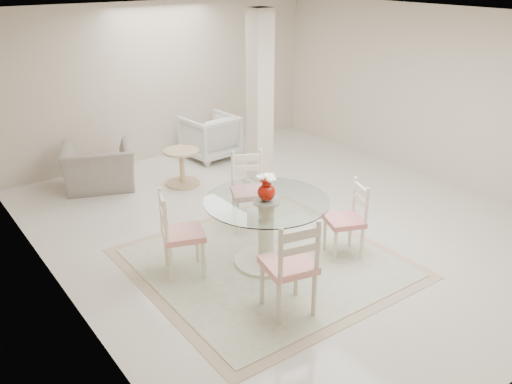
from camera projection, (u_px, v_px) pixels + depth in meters
ground at (286, 222)px, 7.40m from camera, size 7.00×7.00×0.00m
room_shell at (290, 88)px, 6.67m from camera, size 6.02×7.02×2.71m
column at (260, 102)px, 8.11m from camera, size 0.30×0.30×2.70m
area_rug at (266, 263)px, 6.40m from camera, size 2.89×2.89×0.02m
dining_table at (266, 232)px, 6.24m from camera, size 1.42×1.42×0.82m
red_vase at (267, 187)px, 6.02m from camera, size 0.24×0.22×0.31m
dining_chair_east at (350, 214)px, 6.39m from camera, size 0.53×0.53×1.03m
dining_chair_north at (249, 185)px, 7.09m from camera, size 0.60×0.60×1.13m
dining_chair_west at (176, 228)px, 5.97m from camera, size 0.57×0.57×1.11m
dining_chair_south at (292, 260)px, 5.24m from camera, size 0.57×0.57×1.19m
recliner_taupe at (99, 167)px, 8.40m from camera, size 1.33×1.26×0.70m
armchair_white at (210, 137)px, 9.71m from camera, size 0.90×0.93×0.79m
side_table at (182, 169)px, 8.56m from camera, size 0.56×0.56×0.58m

